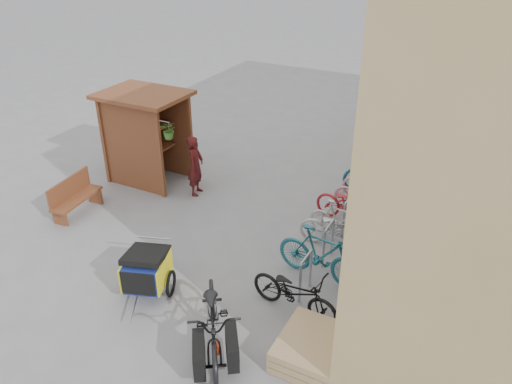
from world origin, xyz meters
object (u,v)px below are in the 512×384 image
at_px(person_kiosk, 196,166).
at_px(bike_5, 367,197).
at_px(shopping_carts, 419,147).
at_px(bike_1, 321,255).
at_px(bike_2, 339,229).
at_px(child_trailer, 146,269).
at_px(pallet_stack, 312,349).
at_px(kiosk, 143,125).
at_px(bike_6, 378,183).
at_px(bike_7, 380,176).
at_px(bike_3, 340,221).
at_px(bike_4, 352,206).
at_px(bench, 74,196).
at_px(cargo_bike, 214,322).
at_px(bike_0, 295,292).

distance_m(person_kiosk, bike_5, 4.24).
bearing_deg(bike_5, shopping_carts, -5.98).
height_order(bike_1, bike_2, bike_1).
bearing_deg(child_trailer, pallet_stack, -21.38).
relative_size(kiosk, bike_1, 1.35).
xyz_separation_m(bike_6, bike_7, (-0.00, 0.20, 0.10)).
relative_size(person_kiosk, bike_3, 1.05).
height_order(kiosk, bike_3, kiosk).
xyz_separation_m(pallet_stack, bike_4, (-0.73, 4.21, 0.25)).
distance_m(person_kiosk, bike_1, 4.45).
bearing_deg(bench, cargo_bike, -29.54).
height_order(bike_0, bike_1, bike_1).
relative_size(child_trailer, bike_6, 0.94).
bearing_deg(kiosk, shopping_carts, 32.70).
bearing_deg(cargo_bike, pallet_stack, -13.89).
relative_size(person_kiosk, bike_7, 0.84).
relative_size(bike_0, bike_3, 1.16).
relative_size(cargo_bike, bike_6, 1.31).
distance_m(bike_4, bike_7, 1.59).
distance_m(bike_1, bike_7, 3.82).
distance_m(pallet_stack, bike_5, 4.75).
distance_m(bike_0, bike_2, 2.30).
distance_m(bike_0, bike_3, 2.61).
bearing_deg(bike_4, bike_6, -2.40).
height_order(child_trailer, person_kiosk, person_kiosk).
height_order(bike_4, bike_6, bike_4).
bearing_deg(bike_1, person_kiosk, 72.47).
bearing_deg(bike_4, shopping_carts, -4.59).
xyz_separation_m(bike_4, bike_6, (0.22, 1.38, -0.01)).
bearing_deg(bike_3, person_kiosk, 92.60).
distance_m(cargo_bike, bike_2, 3.79).
bearing_deg(person_kiosk, pallet_stack, -141.94).
height_order(bench, bike_4, bike_4).
relative_size(person_kiosk, bike_0, 0.90).
xyz_separation_m(bike_4, bike_7, (0.22, 1.58, 0.09)).
bearing_deg(bike_7, bike_4, 162.28).
height_order(bike_0, bike_4, bike_4).
distance_m(bike_0, bike_6, 4.73).
bearing_deg(bike_1, bike_4, 9.52).
relative_size(kiosk, child_trailer, 1.54).
distance_m(kiosk, person_kiosk, 1.79).
xyz_separation_m(bench, bike_4, (5.95, 2.57, 0.01)).
height_order(bike_3, bike_5, bike_5).
bearing_deg(person_kiosk, bike_5, -90.24).
distance_m(cargo_bike, bike_0, 1.60).
height_order(cargo_bike, bike_0, cargo_bike).
bearing_deg(bike_3, cargo_bike, 177.26).
bearing_deg(shopping_carts, pallet_stack, -90.00).
xyz_separation_m(bike_2, bike_6, (0.15, 2.42, -0.00)).
bearing_deg(bike_0, kiosk, 70.17).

